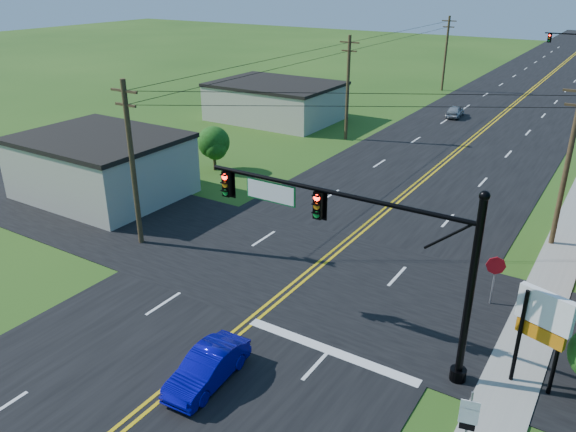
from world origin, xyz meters
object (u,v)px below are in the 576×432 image
Objects in this scene: signal_mast_main at (354,236)px; blue_car at (208,368)px; route_sign at (468,418)px; stop_sign at (495,270)px.

blue_car is (-3.21, -5.00, -4.11)m from signal_mast_main.
signal_mast_main is 7.23m from blue_car.
signal_mast_main is at bearing 136.61° from route_sign.
blue_car is at bearing -142.04° from stop_sign.
signal_mast_main is 7.82m from stop_sign.
route_sign reaches higher than blue_car.
stop_sign is at bearing 52.23° from blue_car.
stop_sign is (7.38, 10.90, 1.11)m from blue_car.
signal_mast_main reaches higher than route_sign.
stop_sign is (-1.46, 9.12, 0.39)m from route_sign.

